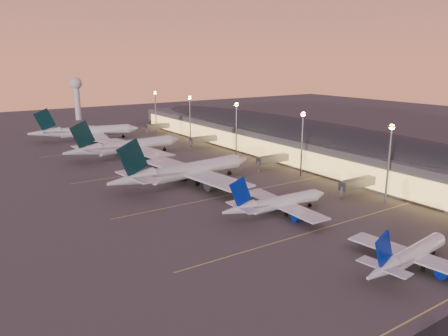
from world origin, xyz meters
TOP-DOWN VIEW (x-y plane):
  - ground at (0.00, 0.00)m, footprint 700.00×700.00m
  - airliner_narrow_south at (-0.15, -32.92)m, footprint 34.71×31.21m
  - airliner_narrow_north at (-1.56, 10.88)m, footprint 38.42×34.29m
  - airliner_wide_near at (-8.71, 54.82)m, footprint 62.53×57.31m
  - airliner_wide_mid at (-8.98, 112.52)m, footprint 61.61×56.53m
  - airliner_wide_far at (-11.91, 167.84)m, footprint 61.60×56.73m
  - terminal_building at (61.84, 72.47)m, footprint 56.35×255.00m
  - light_masts at (36.00, 65.00)m, footprint 2.20×217.20m
  - radar_tower at (10.00, 260.00)m, footprint 9.00×9.00m
  - lane_markings at (0.00, 40.00)m, footprint 90.00×180.36m

SIDE VIEW (x-z plane):
  - ground at x=0.00m, z-range 0.00..0.00m
  - lane_markings at x=0.00m, z-range 0.01..0.01m
  - airliner_narrow_south at x=-0.15m, z-range -2.99..9.40m
  - airliner_narrow_north at x=-1.56m, z-range -3.32..10.42m
  - airliner_wide_mid at x=-8.98m, z-range -4.78..14.93m
  - airliner_wide_far at x=-11.91m, z-range -4.79..14.95m
  - airliner_wide_near at x=-8.71m, z-range -4.85..15.15m
  - terminal_building at x=61.84m, z-range 0.05..17.51m
  - light_masts at x=36.00m, z-range 4.60..30.50m
  - radar_tower at x=10.00m, z-range 5.62..38.12m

